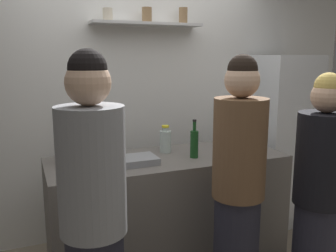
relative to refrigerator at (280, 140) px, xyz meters
name	(u,v)px	position (x,y,z in m)	size (l,w,h in m)	color
back_wall_assembly	(137,98)	(-1.40, 0.40, 0.45)	(4.80, 0.32, 2.60)	white
refrigerator	(280,140)	(0.00, 0.00, 0.00)	(0.56, 0.60, 1.71)	silver
counter	(168,210)	(-1.39, -0.36, -0.40)	(1.88, 0.71, 0.91)	#66605B
baking_pan	(134,160)	(-1.70, -0.43, 0.08)	(0.34, 0.24, 0.05)	gray
utensil_holder	(86,160)	(-2.05, -0.43, 0.12)	(0.11, 0.11, 0.22)	#B2B2B7
wine_bottle_green_glass	(194,143)	(-1.21, -0.45, 0.17)	(0.06, 0.06, 0.30)	#19471E
wine_bottle_amber_glass	(61,148)	(-2.20, -0.21, 0.17)	(0.07, 0.07, 0.32)	#472814
wine_bottle_pale_glass	(98,148)	(-1.93, -0.28, 0.16)	(0.08, 0.08, 0.29)	#B2BFB2
water_bottle_plastic	(165,141)	(-1.36, -0.22, 0.16)	(0.10, 0.10, 0.23)	silver
person_brown_jacket	(238,189)	(-1.19, -1.05, 0.00)	(0.34, 0.34, 1.71)	#262633
person_grey_hoodie	(94,223)	(-2.15, -1.21, 0.01)	(0.34, 0.34, 1.74)	#262633
person_blonde	(319,198)	(-0.69, -1.25, -0.07)	(0.34, 0.34, 1.60)	#262633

